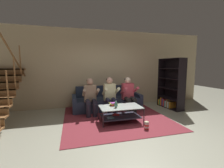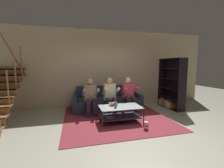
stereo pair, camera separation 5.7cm
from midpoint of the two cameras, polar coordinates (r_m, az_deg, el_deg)
ground at (r=3.87m, az=6.58°, el=-16.72°), size 16.80×16.80×0.00m
back_partition at (r=5.91m, az=-1.77°, el=5.94°), size 8.40×0.12×2.90m
staircase_run at (r=5.18m, az=-36.50°, el=-1.13°), size 0.92×2.53×2.57m
couch at (r=5.49m, az=-1.63°, el=-6.59°), size 2.42×0.90×0.81m
person_seated_left at (r=4.80m, az=-7.83°, el=-4.26°), size 0.50×0.58×1.15m
person_seated_middle at (r=4.91m, az=-0.29°, el=-3.84°), size 0.50×0.58×1.17m
person_seated_right at (r=5.10m, az=6.80°, el=-3.51°), size 0.50×0.58×1.17m
coffee_table at (r=4.23m, az=3.41°, el=-10.40°), size 1.15×0.67×0.43m
area_rug at (r=4.82m, az=1.00°, el=-11.77°), size 3.00×3.31×0.01m
vase at (r=4.06m, az=1.82°, el=-7.81°), size 0.09×0.09×0.18m
book_stack at (r=4.28m, az=0.94°, el=-7.61°), size 0.24×0.20×0.08m
bookshelf at (r=5.96m, az=21.87°, el=-1.72°), size 0.44×1.09×1.82m
popcorn_tub at (r=3.88m, az=13.32°, el=-15.11°), size 0.11×0.11×0.21m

